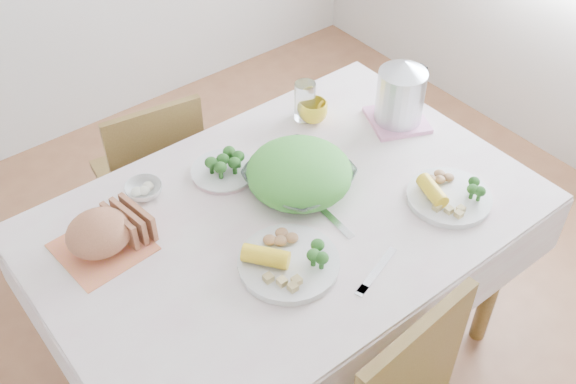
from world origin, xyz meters
TOP-DOWN VIEW (x-y plane):
  - floor at (0.00, 0.00)m, footprint 3.60×3.60m
  - dining_table at (0.00, 0.00)m, footprint 1.40×0.90m
  - tablecloth at (0.00, 0.00)m, footprint 1.50×1.00m
  - chair_far at (-0.08, 0.79)m, footprint 0.44×0.44m
  - salad_bowl at (0.10, 0.06)m, footprint 0.36×0.36m
  - dinner_plate_left at (-0.13, -0.17)m, footprint 0.36×0.36m
  - dinner_plate_right at (0.43, -0.27)m, footprint 0.37×0.37m
  - broccoli_plate at (-0.05, 0.27)m, footprint 0.25×0.25m
  - napkin at (-0.51, 0.22)m, footprint 0.26×0.26m
  - bread_loaf at (-0.51, 0.22)m, footprint 0.20×0.19m
  - fruit_bowl at (-0.30, 0.34)m, footprint 0.14×0.14m
  - yellow_mug at (0.36, 0.31)m, footprint 0.12×0.12m
  - glass_tumbler at (0.35, 0.34)m, footprint 0.09×0.09m
  - pink_tray at (0.59, 0.12)m, footprint 0.25×0.25m
  - electric_kettle at (0.59, 0.12)m, footprint 0.21×0.21m
  - fork_right at (0.09, -0.10)m, footprint 0.03×0.20m
  - knife at (0.05, -0.34)m, footprint 0.19×0.08m

SIDE VIEW (x-z plane):
  - floor at x=0.00m, z-range 0.00..0.00m
  - dining_table at x=0.00m, z-range 0.00..0.75m
  - chair_far at x=-0.08m, z-range 0.04..0.89m
  - tablecloth at x=0.00m, z-range 0.75..0.76m
  - napkin at x=-0.51m, z-range 0.76..0.77m
  - fork_right at x=0.09m, z-range 0.76..0.77m
  - knife at x=0.05m, z-range 0.76..0.77m
  - pink_tray at x=0.59m, z-range 0.76..0.78m
  - broccoli_plate at x=-0.05m, z-range 0.76..0.78m
  - dinner_plate_left at x=-0.13m, z-range 0.76..0.79m
  - dinner_plate_right at x=0.43m, z-range 0.76..0.78m
  - fruit_bowl at x=-0.30m, z-range 0.76..0.80m
  - salad_bowl at x=0.10m, z-range 0.76..0.84m
  - yellow_mug at x=0.36m, z-range 0.76..0.84m
  - bread_loaf at x=-0.51m, z-range 0.76..0.88m
  - glass_tumbler at x=0.35m, z-range 0.76..0.90m
  - electric_kettle at x=0.59m, z-range 0.77..1.00m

